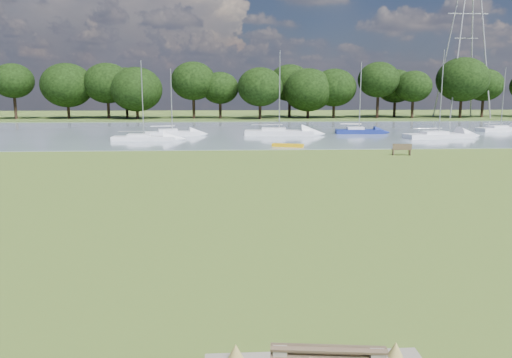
{
  "coord_description": "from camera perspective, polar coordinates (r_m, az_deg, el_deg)",
  "views": [
    {
      "loc": [
        -1.62,
        -21.46,
        5.2
      ],
      "look_at": [
        -0.5,
        -2.0,
        1.72
      ],
      "focal_mm": 35.0,
      "sensor_mm": 36.0,
      "label": 1
    }
  ],
  "objects": [
    {
      "name": "ground",
      "position": [
        22.14,
        1.0,
        -3.45
      ],
      "size": [
        220.0,
        220.0,
        0.0
      ],
      "primitive_type": "plane",
      "color": "olive"
    },
    {
      "name": "river",
      "position": [
        63.7,
        -1.82,
        5.43
      ],
      "size": [
        220.0,
        40.0,
        0.1
      ],
      "primitive_type": "cube",
      "color": "gray",
      "rests_on": "ground"
    },
    {
      "name": "far_bank",
      "position": [
        93.62,
        -2.3,
        6.93
      ],
      "size": [
        220.0,
        20.0,
        0.4
      ],
      "primitive_type": "cube",
      "color": "#4C6626",
      "rests_on": "ground"
    },
    {
      "name": "riverbank_bench",
      "position": [
        42.04,
        16.32,
        3.26
      ],
      "size": [
        1.58,
        0.64,
        0.95
      ],
      "rotation": [
        0.0,
        0.0,
        -0.12
      ],
      "color": "brown",
      "rests_on": "ground"
    },
    {
      "name": "kayak",
      "position": [
        46.07,
        3.66,
        3.87
      ],
      "size": [
        2.96,
        1.64,
        0.29
      ],
      "primitive_type": "cube",
      "rotation": [
        0.0,
        0.0,
        -0.35
      ],
      "color": "#E6AA0C",
      "rests_on": "river"
    },
    {
      "name": "pylon",
      "position": [
        102.34,
        23.11,
        17.38
      ],
      "size": [
        7.45,
        5.22,
        30.78
      ],
      "color": "#ACACAC",
      "rests_on": "far_bank"
    },
    {
      "name": "tree_line",
      "position": [
        89.52,
        -1.49,
        10.87
      ],
      "size": [
        145.34,
        8.81,
        10.67
      ],
      "color": "black",
      "rests_on": "far_bank"
    },
    {
      "name": "sailboat_0",
      "position": [
        58.05,
        2.58,
        5.52
      ],
      "size": [
        8.12,
        3.03,
        9.55
      ],
      "rotation": [
        0.0,
        0.0,
        -0.1
      ],
      "color": "white",
      "rests_on": "river"
    },
    {
      "name": "sailboat_3",
      "position": [
        53.24,
        -12.78,
        4.75
      ],
      "size": [
        6.49,
        1.92,
        8.14
      ],
      "rotation": [
        0.0,
        0.0,
        -0.02
      ],
      "color": "white",
      "rests_on": "river"
    },
    {
      "name": "sailboat_5",
      "position": [
        61.27,
        11.64,
        5.56
      ],
      "size": [
        5.64,
        1.9,
        8.43
      ],
      "rotation": [
        0.0,
        0.0,
        -0.06
      ],
      "color": "navy",
      "rests_on": "river"
    },
    {
      "name": "sailboat_6",
      "position": [
        58.01,
        20.09,
        4.86
      ],
      "size": [
        7.89,
        3.36,
        9.35
      ],
      "rotation": [
        0.0,
        0.0,
        0.16
      ],
      "color": "white",
      "rests_on": "river"
    },
    {
      "name": "sailboat_7",
      "position": [
        57.81,
        -9.61,
        5.34
      ],
      "size": [
        6.25,
        2.74,
        7.53
      ],
      "rotation": [
        0.0,
        0.0,
        0.18
      ],
      "color": "white",
      "rests_on": "river"
    },
    {
      "name": "sailboat_8",
      "position": [
        70.95,
        26.13,
        5.28
      ],
      "size": [
        6.7,
        3.42,
        7.94
      ],
      "rotation": [
        0.0,
        0.0,
        0.26
      ],
      "color": "white",
      "rests_on": "river"
    }
  ]
}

